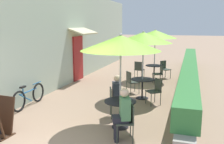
{
  "coord_description": "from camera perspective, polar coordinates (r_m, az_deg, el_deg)",
  "views": [
    {
      "loc": [
        2.77,
        -4.19,
        2.65
      ],
      "look_at": [
        0.15,
        4.05,
        1.0
      ],
      "focal_mm": 40.0,
      "sensor_mm": 36.0,
      "label": 1
    }
  ],
  "objects": [
    {
      "name": "cafe_chair_far_right",
      "position": [
        12.72,
        11.91,
        0.92
      ],
      "size": [
        0.56,
        0.56,
        0.87
      ],
      "rotation": [
        0.0,
        0.0,
        10.29
      ],
      "color": "#384238",
      "rests_on": "ground_plane"
    },
    {
      "name": "cafe_chair_mid_left",
      "position": [
        8.49,
        9.86,
        -3.92
      ],
      "size": [
        0.56,
        0.56,
        0.87
      ],
      "rotation": [
        0.0,
        0.0,
        8.55
      ],
      "color": "#384238",
      "rests_on": "ground_plane"
    },
    {
      "name": "patio_table_near",
      "position": [
        6.51,
        1.89,
        -8.13
      ],
      "size": [
        0.82,
        0.82,
        0.72
      ],
      "color": "black",
      "rests_on": "ground_plane"
    },
    {
      "name": "cafe_chair_near_left",
      "position": [
        7.22,
        0.57,
        -6.39
      ],
      "size": [
        0.52,
        0.52,
        0.87
      ],
      "rotation": [
        0.0,
        0.0,
        5.11
      ],
      "color": "#384238",
      "rests_on": "ground_plane"
    },
    {
      "name": "patio_table_mid",
      "position": [
        9.07,
        6.95,
        -2.73
      ],
      "size": [
        0.82,
        0.82,
        0.72
      ],
      "color": "black",
      "rests_on": "ground_plane"
    },
    {
      "name": "patio_umbrella_near",
      "position": [
        6.17,
        1.98,
        6.63
      ],
      "size": [
        1.99,
        1.99,
        2.44
      ],
      "color": "#B7B7BC",
      "rests_on": "ground_plane"
    },
    {
      "name": "cafe_chair_mid_right",
      "position": [
        9.69,
        4.4,
        -1.95
      ],
      "size": [
        0.56,
        0.56,
        0.87
      ],
      "rotation": [
        0.0,
        0.0,
        11.69
      ],
      "color": "#384238",
      "rests_on": "ground_plane"
    },
    {
      "name": "cafe_chair_near_right",
      "position": [
        5.83,
        3.54,
        -10.71
      ],
      "size": [
        0.52,
        0.52,
        0.87
      ],
      "rotation": [
        0.0,
        0.0,
        8.25
      ],
      "color": "#384238",
      "rests_on": "ground_plane"
    },
    {
      "name": "cafe_chair_far_back",
      "position": [
        12.34,
        6.18,
        0.79
      ],
      "size": [
        0.46,
        0.46,
        0.87
      ],
      "rotation": [
        0.0,
        0.0,
        12.39
      ],
      "color": "#384238",
      "rests_on": "ground_plane"
    },
    {
      "name": "patio_umbrella_far",
      "position": [
        11.98,
        9.86,
        8.51
      ],
      "size": [
        1.99,
        1.99,
        2.44
      ],
      "color": "#B7B7BC",
      "rests_on": "ground_plane"
    },
    {
      "name": "cafe_facade_wall",
      "position": [
        12.63,
        -7.34,
        8.18
      ],
      "size": [
        0.98,
        14.78,
        4.2
      ],
      "color": "#B2C1AD",
      "rests_on": "ground_plane"
    },
    {
      "name": "seated_patron_near_right",
      "position": [
        5.75,
        2.44,
        -9.18
      ],
      "size": [
        0.49,
        0.45,
        1.25
      ],
      "rotation": [
        0.0,
        0.0,
        8.25
      ],
      "color": "#23232D",
      "rests_on": "ground_plane"
    },
    {
      "name": "patio_table_far",
      "position": [
        12.16,
        9.61,
        0.66
      ],
      "size": [
        0.82,
        0.82,
        0.72
      ],
      "color": "black",
      "rests_on": "ground_plane"
    },
    {
      "name": "planter_hedge",
      "position": [
        11.68,
        17.23,
        -0.11
      ],
      "size": [
        0.6,
        13.78,
        1.01
      ],
      "color": "gray",
      "rests_on": "ground_plane"
    },
    {
      "name": "patio_umbrella_mid",
      "position": [
        8.83,
        7.2,
        7.82
      ],
      "size": [
        1.99,
        1.99,
        2.44
      ],
      "color": "#B7B7BC",
      "rests_on": "ground_plane"
    },
    {
      "name": "cafe_chair_far_left",
      "position": [
        11.45,
        10.73,
        -0.12
      ],
      "size": [
        0.51,
        0.51,
        0.87
      ],
      "rotation": [
        0.0,
        0.0,
        8.2
      ],
      "color": "#384238",
      "rests_on": "ground_plane"
    },
    {
      "name": "seated_patron_near_left",
      "position": [
        7.18,
        1.46,
        -5.07
      ],
      "size": [
        0.49,
        0.45,
        1.25
      ],
      "rotation": [
        0.0,
        0.0,
        5.11
      ],
      "color": "#23232D",
      "rests_on": "ground_plane"
    },
    {
      "name": "bicycle_leaning",
      "position": [
        8.62,
        -18.46,
        -5.27
      ],
      "size": [
        0.11,
        1.74,
        0.75
      ],
      "rotation": [
        0.0,
        0.0,
        0.03
      ],
      "color": "black",
      "rests_on": "ground_plane"
    }
  ]
}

